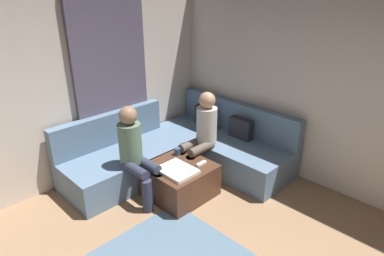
{
  "coord_description": "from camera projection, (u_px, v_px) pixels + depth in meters",
  "views": [
    {
      "loc": [
        1.04,
        -1.05,
        2.5
      ],
      "look_at": [
        -1.63,
        1.63,
        0.85
      ],
      "focal_mm": 31.12,
      "sensor_mm": 36.0,
      "label": 1
    }
  ],
  "objects": [
    {
      "name": "game_remote",
      "position": [
        201.0,
        163.0,
        4.16
      ],
      "size": [
        0.05,
        0.15,
        0.02
      ],
      "primitive_type": "cube",
      "color": "white",
      "rests_on": "ottoman"
    },
    {
      "name": "person_on_couch_side",
      "position": [
        135.0,
        151.0,
        3.98
      ],
      "size": [
        0.6,
        0.3,
        1.2
      ],
      "rotation": [
        0.0,
        0.0,
        -1.57
      ],
      "color": "#2D3347",
      "rests_on": "ground_plane"
    },
    {
      "name": "ottoman",
      "position": [
        179.0,
        180.0,
        4.22
      ],
      "size": [
        0.76,
        0.76,
        0.42
      ],
      "primitive_type": "cube",
      "color": "#4C2D1E",
      "rests_on": "ground_plane"
    },
    {
      "name": "wall_left",
      "position": [
        6.0,
        95.0,
        3.72
      ],
      "size": [
        0.12,
        6.0,
        2.7
      ],
      "primitive_type": "cube",
      "color": "beige",
      "rests_on": "ground_plane"
    },
    {
      "name": "person_on_couch_back",
      "position": [
        202.0,
        132.0,
        4.48
      ],
      "size": [
        0.3,
        0.6,
        1.2
      ],
      "rotation": [
        0.0,
        0.0,
        3.14
      ],
      "color": "brown",
      "rests_on": "ground_plane"
    },
    {
      "name": "sectional_couch",
      "position": [
        182.0,
        150.0,
        4.81
      ],
      "size": [
        2.1,
        2.55,
        0.87
      ],
      "color": "slate",
      "rests_on": "ground_plane"
    },
    {
      "name": "curtain_panel",
      "position": [
        112.0,
        83.0,
        4.54
      ],
      "size": [
        0.06,
        1.1,
        2.5
      ],
      "primitive_type": "cube",
      "color": "#595166",
      "rests_on": "ground_plane"
    },
    {
      "name": "wall_back",
      "position": [
        378.0,
        95.0,
        3.72
      ],
      "size": [
        6.0,
        0.12,
        2.7
      ],
      "primitive_type": "cube",
      "color": "beige",
      "rests_on": "ground_plane"
    },
    {
      "name": "folded_blanket",
      "position": [
        177.0,
        170.0,
        3.98
      ],
      "size": [
        0.44,
        0.36,
        0.04
      ],
      "primitive_type": "cube",
      "color": "white",
      "rests_on": "ottoman"
    },
    {
      "name": "coffee_mug",
      "position": [
        177.0,
        151.0,
        4.38
      ],
      "size": [
        0.08,
        0.08,
        0.1
      ],
      "primitive_type": "cylinder",
      "color": "#334C72",
      "rests_on": "ottoman"
    }
  ]
}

